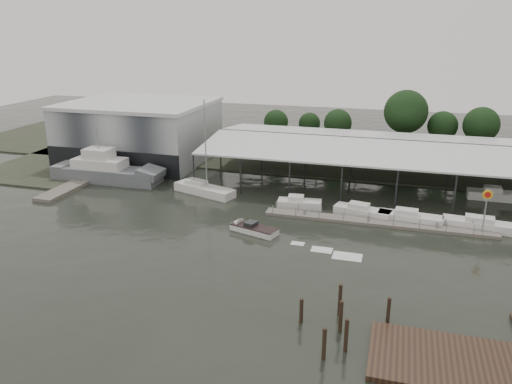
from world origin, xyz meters
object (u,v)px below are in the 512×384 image
(grey_trawler, at_px, (107,171))
(white_sailboat, at_px, (204,189))
(speedboat_underway, at_px, (250,228))
(shell_fuel_sign, at_px, (486,204))

(grey_trawler, distance_m, white_sailboat, 16.92)
(speedboat_underway, bearing_deg, white_sailboat, -30.13)
(speedboat_underway, bearing_deg, shell_fuel_sign, -148.97)
(grey_trawler, bearing_deg, shell_fuel_sign, -8.09)
(grey_trawler, xyz_separation_m, white_sailboat, (16.82, -1.59, -0.92))
(shell_fuel_sign, bearing_deg, speedboat_underway, -166.05)
(shell_fuel_sign, distance_m, grey_trawler, 54.12)
(speedboat_underway, bearing_deg, grey_trawler, -8.32)
(shell_fuel_sign, height_order, speedboat_underway, shell_fuel_sign)
(white_sailboat, height_order, speedboat_underway, white_sailboat)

